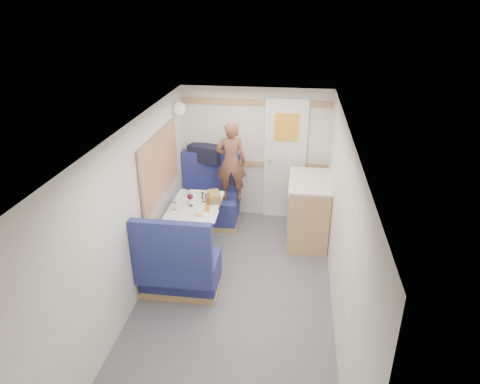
# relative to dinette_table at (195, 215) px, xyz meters

# --- Properties ---
(floor) EXTENTS (4.50, 4.50, 0.00)m
(floor) POSITION_rel_dinette_table_xyz_m (0.65, -1.00, -0.57)
(floor) COLOR #515156
(floor) RESTS_ON ground
(ceiling) EXTENTS (4.50, 4.50, 0.00)m
(ceiling) POSITION_rel_dinette_table_xyz_m (0.65, -1.00, 1.43)
(ceiling) COLOR silver
(ceiling) RESTS_ON wall_back
(wall_back) EXTENTS (2.20, 0.02, 2.00)m
(wall_back) POSITION_rel_dinette_table_xyz_m (0.65, 1.25, 0.43)
(wall_back) COLOR silver
(wall_back) RESTS_ON floor
(wall_left) EXTENTS (0.02, 4.50, 2.00)m
(wall_left) POSITION_rel_dinette_table_xyz_m (-0.45, -1.00, 0.43)
(wall_left) COLOR silver
(wall_left) RESTS_ON floor
(wall_right) EXTENTS (0.02, 4.50, 2.00)m
(wall_right) POSITION_rel_dinette_table_xyz_m (1.75, -1.00, 0.43)
(wall_right) COLOR silver
(wall_right) RESTS_ON floor
(oak_trim_low) EXTENTS (2.15, 0.02, 0.08)m
(oak_trim_low) POSITION_rel_dinette_table_xyz_m (0.65, 1.23, 0.28)
(oak_trim_low) COLOR #A26C49
(oak_trim_low) RESTS_ON wall_back
(oak_trim_high) EXTENTS (2.15, 0.02, 0.08)m
(oak_trim_high) POSITION_rel_dinette_table_xyz_m (0.65, 1.23, 1.21)
(oak_trim_high) COLOR #A26C49
(oak_trim_high) RESTS_ON wall_back
(side_window) EXTENTS (0.04, 1.30, 0.72)m
(side_window) POSITION_rel_dinette_table_xyz_m (-0.43, 0.00, 0.68)
(side_window) COLOR #9FAD93
(side_window) RESTS_ON wall_left
(rear_door) EXTENTS (0.62, 0.12, 1.86)m
(rear_door) POSITION_rel_dinette_table_xyz_m (1.10, 1.22, 0.41)
(rear_door) COLOR white
(rear_door) RESTS_ON wall_back
(dinette_table) EXTENTS (0.62, 0.92, 0.72)m
(dinette_table) POSITION_rel_dinette_table_xyz_m (0.00, 0.00, 0.00)
(dinette_table) COLOR white
(dinette_table) RESTS_ON floor
(bench_far) EXTENTS (0.90, 0.59, 1.05)m
(bench_far) POSITION_rel_dinette_table_xyz_m (-0.00, 0.86, -0.27)
(bench_far) COLOR navy
(bench_far) RESTS_ON floor
(bench_near) EXTENTS (0.90, 0.59, 1.05)m
(bench_near) POSITION_rel_dinette_table_xyz_m (-0.00, -0.86, -0.27)
(bench_near) COLOR navy
(bench_near) RESTS_ON floor
(ledge) EXTENTS (0.90, 0.14, 0.04)m
(ledge) POSITION_rel_dinette_table_xyz_m (-0.00, 1.12, 0.31)
(ledge) COLOR #A26C49
(ledge) RESTS_ON bench_far
(dome_light) EXTENTS (0.20, 0.20, 0.20)m
(dome_light) POSITION_rel_dinette_table_xyz_m (-0.39, 0.85, 1.18)
(dome_light) COLOR white
(dome_light) RESTS_ON wall_left
(galley_counter) EXTENTS (0.57, 0.92, 0.92)m
(galley_counter) POSITION_rel_dinette_table_xyz_m (1.47, 0.55, -0.10)
(galley_counter) COLOR #A26C49
(galley_counter) RESTS_ON floor
(person) EXTENTS (0.46, 0.33, 1.17)m
(person) POSITION_rel_dinette_table_xyz_m (0.36, 0.77, 0.47)
(person) COLOR brown
(person) RESTS_ON bench_far
(duffel_bag) EXTENTS (0.56, 0.39, 0.25)m
(duffel_bag) POSITION_rel_dinette_table_xyz_m (-0.08, 1.12, 0.46)
(duffel_bag) COLOR black
(duffel_bag) RESTS_ON ledge
(tray) EXTENTS (0.27, 0.35, 0.02)m
(tray) POSITION_rel_dinette_table_xyz_m (0.21, -0.31, 0.16)
(tray) COLOR white
(tray) RESTS_ON dinette_table
(orange_fruit) EXTENTS (0.07, 0.07, 0.07)m
(orange_fruit) POSITION_rel_dinette_table_xyz_m (0.20, -0.18, 0.21)
(orange_fruit) COLOR #DD5109
(orange_fruit) RESTS_ON tray
(cheese_block) EXTENTS (0.10, 0.07, 0.03)m
(cheese_block) POSITION_rel_dinette_table_xyz_m (0.13, -0.33, 0.19)
(cheese_block) COLOR #F3D58C
(cheese_block) RESTS_ON tray
(wine_glass) EXTENTS (0.08, 0.08, 0.17)m
(wine_glass) POSITION_rel_dinette_table_xyz_m (-0.05, -0.04, 0.28)
(wine_glass) COLOR white
(wine_glass) RESTS_ON dinette_table
(tumbler_left) EXTENTS (0.06, 0.06, 0.10)m
(tumbler_left) POSITION_rel_dinette_table_xyz_m (-0.23, -0.17, 0.20)
(tumbler_left) COLOR silver
(tumbler_left) RESTS_ON dinette_table
(tumbler_mid) EXTENTS (0.06, 0.06, 0.10)m
(tumbler_mid) POSITION_rel_dinette_table_xyz_m (-0.15, 0.25, 0.20)
(tumbler_mid) COLOR silver
(tumbler_mid) RESTS_ON dinette_table
(tumbler_right) EXTENTS (0.07, 0.07, 0.11)m
(tumbler_right) POSITION_rel_dinette_table_xyz_m (0.11, 0.11, 0.21)
(tumbler_right) COLOR silver
(tumbler_right) RESTS_ON dinette_table
(beer_glass) EXTENTS (0.07, 0.07, 0.10)m
(beer_glass) POSITION_rel_dinette_table_xyz_m (0.18, 0.03, 0.21)
(beer_glass) COLOR brown
(beer_glass) RESTS_ON dinette_table
(pepper_grinder) EXTENTS (0.03, 0.03, 0.09)m
(pepper_grinder) POSITION_rel_dinette_table_xyz_m (0.06, 0.19, 0.20)
(pepper_grinder) COLOR black
(pepper_grinder) RESTS_ON dinette_table
(salt_grinder) EXTENTS (0.03, 0.03, 0.08)m
(salt_grinder) POSITION_rel_dinette_table_xyz_m (-0.08, -0.04, 0.20)
(salt_grinder) COLOR white
(salt_grinder) RESTS_ON dinette_table
(bread_loaf) EXTENTS (0.22, 0.30, 0.11)m
(bread_loaf) POSITION_rel_dinette_table_xyz_m (0.22, 0.16, 0.21)
(bread_loaf) COLOR brown
(bread_loaf) RESTS_ON dinette_table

